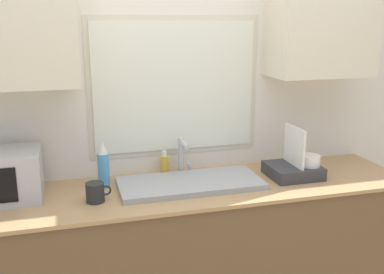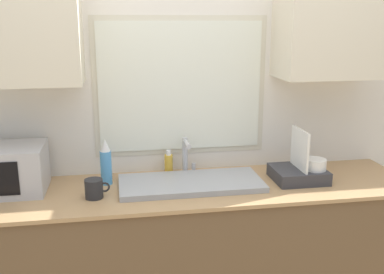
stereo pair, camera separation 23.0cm
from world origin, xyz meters
TOP-DOWN VIEW (x-y plane):
  - countertop at (0.00, 0.29)m, footprint 2.44×0.60m
  - wall_back at (0.00, 0.57)m, footprint 6.00×0.38m
  - sink_basin at (0.01, 0.29)m, footprint 0.76×0.34m
  - faucet at (0.02, 0.47)m, footprint 0.08×0.16m
  - dish_rack at (0.62, 0.27)m, footprint 0.28×0.25m
  - spray_bottle at (-0.43, 0.40)m, footprint 0.06×0.06m
  - soap_bottle at (-0.08, 0.50)m, footprint 0.05×0.05m
  - mug_near_sink at (-0.49, 0.21)m, footprint 0.12×0.09m

SIDE VIEW (x-z plane):
  - countertop at x=0.00m, z-range 0.00..0.90m
  - sink_basin at x=0.01m, z-range 0.89..0.92m
  - mug_near_sink at x=-0.49m, z-range 0.89..0.99m
  - dish_rack at x=0.62m, z-range 0.81..1.10m
  - soap_bottle at x=-0.08m, z-range 0.89..1.03m
  - spray_bottle at x=-0.43m, z-range 0.89..1.14m
  - faucet at x=0.02m, z-range 0.91..1.13m
  - wall_back at x=0.00m, z-range 0.09..2.69m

